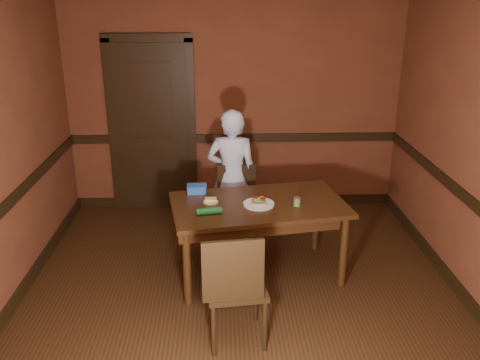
{
  "coord_description": "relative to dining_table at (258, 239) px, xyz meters",
  "views": [
    {
      "loc": [
        -0.15,
        -3.81,
        2.61
      ],
      "look_at": [
        0.0,
        0.35,
        1.05
      ],
      "focal_mm": 38.0,
      "sensor_mm": 36.0,
      "label": 1
    }
  ],
  "objects": [
    {
      "name": "floor",
      "position": [
        -0.18,
        -0.54,
        -0.38
      ],
      "size": [
        4.0,
        4.5,
        0.01
      ],
      "primitive_type": "cube",
      "color": "black",
      "rests_on": "ground"
    },
    {
      "name": "wall_back",
      "position": [
        -0.18,
        1.71,
        0.97
      ],
      "size": [
        4.0,
        0.02,
        2.7
      ],
      "primitive_type": "cube",
      "color": "brown",
      "rests_on": "ground"
    },
    {
      "name": "wall_front",
      "position": [
        -0.18,
        -2.79,
        0.97
      ],
      "size": [
        4.0,
        0.02,
        2.7
      ],
      "primitive_type": "cube",
      "color": "brown",
      "rests_on": "ground"
    },
    {
      "name": "dado_back",
      "position": [
        -0.18,
        1.7,
        0.52
      ],
      "size": [
        4.0,
        0.03,
        0.1
      ],
      "primitive_type": "cube",
      "color": "black",
      "rests_on": "ground"
    },
    {
      "name": "dado_right",
      "position": [
        1.81,
        -0.54,
        0.52
      ],
      "size": [
        0.03,
        4.5,
        0.1
      ],
      "primitive_type": "cube",
      "color": "black",
      "rests_on": "ground"
    },
    {
      "name": "baseboard_back",
      "position": [
        -0.18,
        1.7,
        -0.32
      ],
      "size": [
        4.0,
        0.03,
        0.12
      ],
      "primitive_type": "cube",
      "color": "black",
      "rests_on": "ground"
    },
    {
      "name": "baseboard_left",
      "position": [
        -2.16,
        -0.54,
        -0.32
      ],
      "size": [
        0.03,
        4.5,
        0.12
      ],
      "primitive_type": "cube",
      "color": "black",
      "rests_on": "ground"
    },
    {
      "name": "baseboard_right",
      "position": [
        1.81,
        -0.54,
        -0.32
      ],
      "size": [
        0.03,
        4.5,
        0.12
      ],
      "primitive_type": "cube",
      "color": "black",
      "rests_on": "ground"
    },
    {
      "name": "door",
      "position": [
        -1.18,
        1.68,
        0.72
      ],
      "size": [
        1.05,
        0.07,
        2.2
      ],
      "color": "black",
      "rests_on": "ground"
    },
    {
      "name": "dining_table",
      "position": [
        0.0,
        0.0,
        0.0
      ],
      "size": [
        1.73,
        1.16,
        0.75
      ],
      "primitive_type": "cube",
      "rotation": [
        0.0,
        0.0,
        0.17
      ],
      "color": "#341D0D",
      "rests_on": "floor"
    },
    {
      "name": "chair_far",
      "position": [
        -0.2,
        0.55,
        0.06
      ],
      "size": [
        0.44,
        0.44,
        0.88
      ],
      "primitive_type": null,
      "rotation": [
        0.0,
        0.0,
        0.07
      ],
      "color": "black",
      "rests_on": "floor"
    },
    {
      "name": "chair_near",
      "position": [
        -0.24,
        -0.97,
        0.11
      ],
      "size": [
        0.5,
        0.5,
        0.97
      ],
      "primitive_type": null,
      "rotation": [
        0.0,
        0.0,
        3.25
      ],
      "color": "black",
      "rests_on": "floor"
    },
    {
      "name": "person",
      "position": [
        -0.23,
        0.77,
        0.36
      ],
      "size": [
        0.57,
        0.41,
        1.47
      ],
      "primitive_type": "imported",
      "rotation": [
        0.0,
        0.0,
        3.04
      ],
      "color": "silver",
      "rests_on": "floor"
    },
    {
      "name": "sandwich_plate",
      "position": [
        -0.0,
        -0.05,
        0.4
      ],
      "size": [
        0.29,
        0.29,
        0.07
      ],
      "rotation": [
        0.0,
        0.0,
        -0.31
      ],
      "color": "white",
      "rests_on": "dining_table"
    },
    {
      "name": "sauce_jar",
      "position": [
        0.35,
        -0.08,
        0.42
      ],
      "size": [
        0.07,
        0.07,
        0.08
      ],
      "rotation": [
        0.0,
        0.0,
        0.18
      ],
      "color": "#528237",
      "rests_on": "dining_table"
    },
    {
      "name": "cheese_saucer",
      "position": [
        -0.44,
        0.02,
        0.39
      ],
      "size": [
        0.14,
        0.14,
        0.04
      ],
      "rotation": [
        0.0,
        0.0,
        -0.36
      ],
      "color": "white",
      "rests_on": "dining_table"
    },
    {
      "name": "food_tub",
      "position": [
        -0.58,
        0.27,
        0.42
      ],
      "size": [
        0.19,
        0.14,
        0.08
      ],
      "rotation": [
        0.0,
        0.0,
        0.03
      ],
      "color": "blue",
      "rests_on": "dining_table"
    },
    {
      "name": "wrapped_veg",
      "position": [
        -0.45,
        -0.24,
        0.41
      ],
      "size": [
        0.23,
        0.1,
        0.06
      ],
      "primitive_type": "cylinder",
      "rotation": [
        0.0,
        1.57,
        0.17
      ],
      "color": "#13421A",
      "rests_on": "dining_table"
    }
  ]
}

